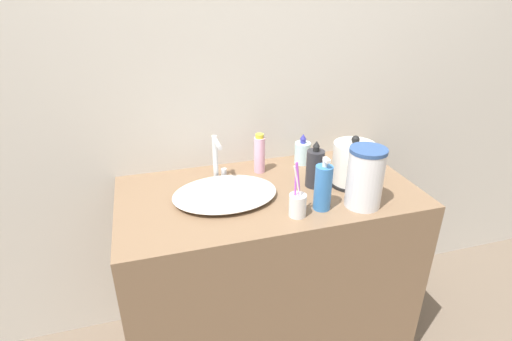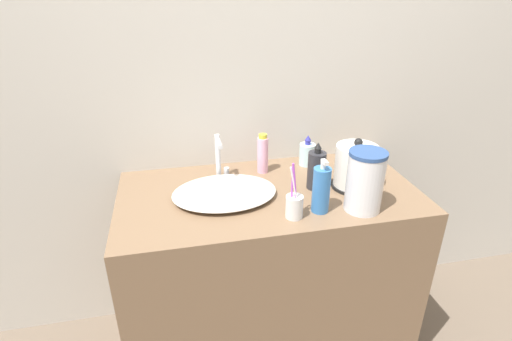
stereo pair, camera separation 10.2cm
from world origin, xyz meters
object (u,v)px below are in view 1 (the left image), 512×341
object	(u,v)px
faucet	(217,156)
toothbrush_cup	(298,204)
electric_kettle	(353,165)
shampoo_bottle	(259,154)
water_pitcher	(365,177)
lotion_bottle	(323,187)
hand_cream_bottle	(315,168)
mouthwash_bottle	(302,152)

from	to	relation	value
faucet	toothbrush_cup	size ratio (longest dim) A/B	0.89
electric_kettle	shampoo_bottle	bearing A→B (deg)	147.02
water_pitcher	lotion_bottle	bearing A→B (deg)	172.72
toothbrush_cup	lotion_bottle	distance (m)	0.12
hand_cream_bottle	faucet	bearing A→B (deg)	155.52
water_pitcher	faucet	bearing A→B (deg)	142.92
hand_cream_bottle	lotion_bottle	bearing A→B (deg)	-104.66
toothbrush_cup	shampoo_bottle	bearing A→B (deg)	93.75
faucet	lotion_bottle	distance (m)	0.48
faucet	toothbrush_cup	distance (m)	0.43
hand_cream_bottle	shampoo_bottle	bearing A→B (deg)	132.95
hand_cream_bottle	electric_kettle	bearing A→B (deg)	-9.41
electric_kettle	shampoo_bottle	size ratio (longest dim) A/B	1.20
lotion_bottle	faucet	bearing A→B (deg)	133.31
mouthwash_bottle	hand_cream_bottle	size ratio (longest dim) A/B	0.72
electric_kettle	toothbrush_cup	world-z (taller)	toothbrush_cup
toothbrush_cup	water_pitcher	xyz separation A→B (m)	(0.27, 0.00, 0.07)
lotion_bottle	water_pitcher	size ratio (longest dim) A/B	0.90
electric_kettle	hand_cream_bottle	world-z (taller)	electric_kettle
electric_kettle	mouthwash_bottle	distance (m)	0.28
toothbrush_cup	mouthwash_bottle	bearing A→B (deg)	65.58
toothbrush_cup	lotion_bottle	xyz separation A→B (m)	(0.11, 0.02, 0.04)
faucet	water_pitcher	distance (m)	0.61
electric_kettle	hand_cream_bottle	bearing A→B (deg)	170.59
electric_kettle	toothbrush_cup	bearing A→B (deg)	-150.94
faucet	electric_kettle	world-z (taller)	electric_kettle
lotion_bottle	mouthwash_bottle	size ratio (longest dim) A/B	1.45
mouthwash_bottle	hand_cream_bottle	xyz separation A→B (m)	(-0.04, -0.22, 0.03)
lotion_bottle	shampoo_bottle	distance (m)	0.39
shampoo_bottle	mouthwash_bottle	bearing A→B (deg)	8.18
shampoo_bottle	water_pitcher	bearing A→B (deg)	-53.17
electric_kettle	hand_cream_bottle	distance (m)	0.16
water_pitcher	toothbrush_cup	bearing A→B (deg)	-179.52
faucet	toothbrush_cup	xyz separation A→B (m)	(0.22, -0.37, -0.06)
faucet	lotion_bottle	size ratio (longest dim) A/B	0.93
electric_kettle	lotion_bottle	size ratio (longest dim) A/B	1.02
mouthwash_bottle	water_pitcher	distance (m)	0.43
faucet	hand_cream_bottle	world-z (taller)	hand_cream_bottle
mouthwash_bottle	hand_cream_bottle	bearing A→B (deg)	-99.76
electric_kettle	water_pitcher	distance (m)	0.18
toothbrush_cup	faucet	bearing A→B (deg)	120.71
toothbrush_cup	shampoo_bottle	distance (m)	0.40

